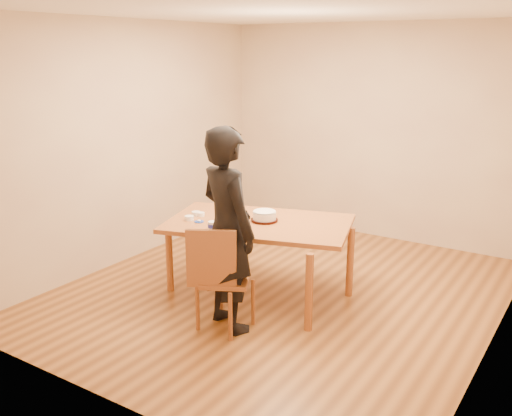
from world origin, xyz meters
The scene contains 16 objects.
room_shell centered at (0.00, 0.34, 1.35)m, with size 4.00×4.50×2.70m.
dining_table centered at (-0.18, -0.14, 0.73)m, with size 1.75×1.04×0.04m, color brown.
dining_chair centered at (-0.03, -0.92, 0.45)m, with size 0.41×0.41×0.04m, color brown.
cake_plate centered at (-0.14, -0.10, 0.76)m, with size 0.26×0.26×0.02m, color #B0170B.
cake centered at (-0.14, -0.10, 0.81)m, with size 0.23×0.23×0.07m, color white.
frosting_dome centered at (-0.14, -0.10, 0.86)m, with size 0.22×0.22×0.03m, color white.
frosting_tub centered at (-0.40, -0.59, 0.79)m, with size 0.09×0.09×0.08m, color white.
frosting_lid centered at (-0.66, -0.47, 0.76)m, with size 0.09×0.09×0.01m, color #1937A2.
frosting_dollop centered at (-0.66, -0.47, 0.77)m, with size 0.04×0.04×0.02m, color white.
ramekin_green centered at (-0.78, -0.47, 0.77)m, with size 0.09×0.09×0.04m, color white.
ramekin_yellow centered at (-0.77, -0.30, 0.77)m, with size 0.08×0.08×0.04m, color white.
ramekin_multi centered at (-0.82, -0.31, 0.77)m, with size 0.09×0.09×0.04m, color white.
candy_box_pink centered at (-0.75, 0.21, 0.76)m, with size 0.14×0.07×0.02m, color #BF2D75.
candy_box_green centered at (-0.75, 0.22, 0.78)m, with size 0.14×0.07×0.02m, color green.
spatula centered at (-0.33, -0.52, 0.76)m, with size 0.18×0.02×0.01m, color black.
person centered at (-0.03, -0.87, 0.89)m, with size 0.65×0.43×1.78m, color black.
Camera 1 is at (2.68, -4.62, 2.37)m, focal length 40.00 mm.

